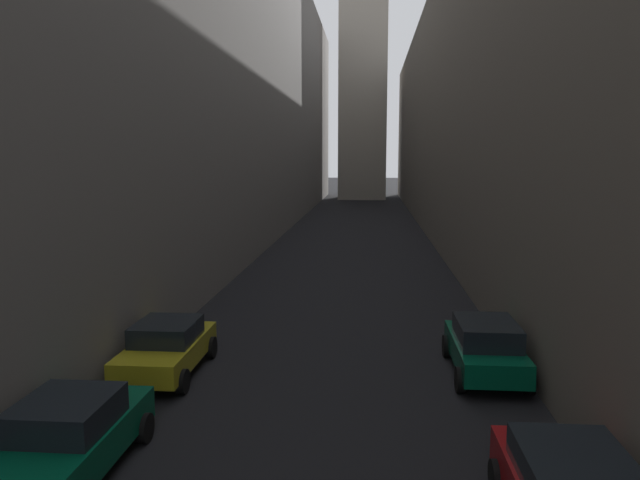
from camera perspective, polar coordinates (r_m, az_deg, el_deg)
ground_plane at (r=40.85m, az=3.03°, el=-0.59°), size 264.00×264.00×0.00m
building_block_left at (r=44.87m, az=-13.33°, el=15.02°), size 13.72×108.00×23.49m
building_block_right at (r=44.00m, az=20.11°, el=11.59°), size 14.07×108.00×18.43m
parked_car_left_third at (r=12.89m, az=-22.41°, el=-16.62°), size 1.98×4.00×1.56m
parked_car_left_far at (r=17.59m, az=-14.22°, el=-9.74°), size 1.97×4.11×1.48m
parked_car_right_far at (r=17.55m, az=15.29°, el=-9.64°), size 1.93×4.10×1.55m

